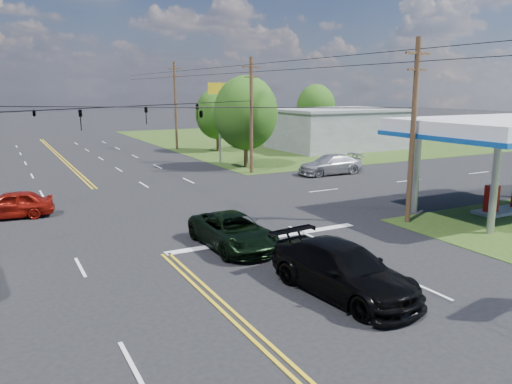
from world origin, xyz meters
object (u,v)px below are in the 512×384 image
tree_right_a (246,113)px  pole_ne (251,114)px  tree_right_b (217,114)px  pickup_dkgreen (233,231)px  suv_black (343,270)px  gas_canopy (512,130)px  tree_far_r (316,107)px  retail_ne (336,130)px  pole_right_far (175,105)px  pole_se (413,130)px

tree_right_a → pole_ne: bearing=-108.4°
tree_right_b → pickup_dkgreen: 35.36m
suv_black → gas_canopy: bearing=11.0°
gas_canopy → tree_far_r: size_ratio=1.60×
tree_right_a → retail_ne: bearing=26.6°
pickup_dkgreen → suv_black: bearing=-81.2°
pole_right_far → tree_far_r: 21.10m
gas_canopy → pole_se: pole_se is taller
pole_se → pole_ne: (0.00, 18.00, 0.00)m
pickup_dkgreen → suv_black: 6.54m
pole_ne → tree_right_a: size_ratio=1.16×
pole_ne → tree_right_a: pole_ne is taller
pole_se → suv_black: bearing=-146.2°
retail_ne → pole_right_far: size_ratio=1.40×
pole_ne → pickup_dkgreen: pole_ne is taller
pole_right_far → tree_right_b: 5.40m
pole_se → tree_right_b: (3.50, 33.00, -0.70)m
tree_right_a → pole_se: bearing=-92.7°
pole_right_far → tree_far_r: (21.00, 2.00, -0.62)m
retail_ne → pole_ne: size_ratio=1.47×
pole_se → tree_far_r: (21.00, 39.00, -0.37)m
retail_ne → pole_se: 33.72m
tree_right_a → suv_black: (-9.88, -26.95, -4.00)m
tree_far_r → pickup_dkgreen: bearing=-128.8°
tree_right_a → suv_black: size_ratio=1.36×
pole_right_far → tree_far_r: bearing=5.4°
retail_ne → pole_se: size_ratio=1.47×
pickup_dkgreen → pole_right_far: bearing=73.7°
pole_right_far → tree_right_b: size_ratio=1.41×
pole_se → pole_right_far: (0.00, 37.00, 0.25)m
pole_se → pickup_dkgreen: 10.84m
tree_right_a → tree_right_b: (2.50, 12.00, -0.65)m
gas_canopy → tree_far_r: bearing=70.1°
pole_ne → suv_black: (-8.88, -23.95, -4.04)m
pole_right_far → suv_black: (-8.88, -42.95, -4.30)m
pole_se → suv_black: 11.43m
pole_right_far → pole_ne: bearing=-90.0°
tree_far_r → pole_se: bearing=-118.3°
pole_ne → tree_far_r: size_ratio=1.25×
tree_far_r → suv_black: size_ratio=1.27×
pole_ne → pole_right_far: (0.00, 19.00, 0.25)m
gas_canopy → tree_right_b: bearing=95.0°
pole_se → pickup_dkgreen: (-10.00, 0.50, -4.17)m
pole_ne → suv_black: 25.86m
retail_ne → tree_far_r: bearing=68.2°
tree_right_b → tree_far_r: (17.50, 6.00, 0.33)m
pole_se → retail_ne: bearing=59.6°
tree_far_r → pole_ne: bearing=-135.0°
pole_right_far → retail_ne: bearing=-25.2°
pole_ne → pickup_dkgreen: bearing=-119.7°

